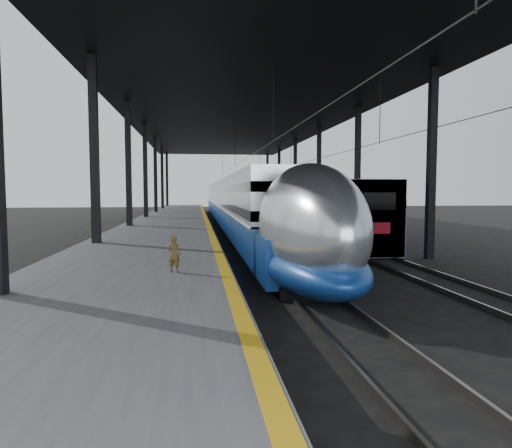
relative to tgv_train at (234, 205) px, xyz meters
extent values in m
plane|color=black|center=(-2.00, -26.11, -1.99)|extent=(160.00, 160.00, 0.00)
cube|color=#4C4C4F|center=(-5.50, -6.11, -1.49)|extent=(6.00, 80.00, 1.00)
cube|color=gold|center=(-2.70, -6.11, -0.98)|extent=(0.30, 80.00, 0.01)
cube|color=slate|center=(-0.72, -6.11, -1.91)|extent=(0.08, 80.00, 0.16)
cube|color=slate|center=(0.72, -6.11, -1.91)|extent=(0.08, 80.00, 0.16)
cube|color=slate|center=(4.28, -6.11, -1.91)|extent=(0.08, 80.00, 0.16)
cube|color=slate|center=(5.72, -6.11, -1.91)|extent=(0.08, 80.00, 0.16)
cube|color=black|center=(-7.80, -21.11, 2.51)|extent=(0.35, 0.35, 9.00)
cube|color=black|center=(7.60, -21.11, 2.51)|extent=(0.35, 0.35, 9.00)
cube|color=black|center=(-7.80, -11.11, 2.51)|extent=(0.35, 0.35, 9.00)
cube|color=black|center=(7.60, -11.11, 2.51)|extent=(0.35, 0.35, 9.00)
cube|color=black|center=(-7.80, -1.11, 2.51)|extent=(0.35, 0.35, 9.00)
cube|color=black|center=(7.60, -1.11, 2.51)|extent=(0.35, 0.35, 9.00)
cube|color=black|center=(-7.80, 8.89, 2.51)|extent=(0.35, 0.35, 9.00)
cube|color=black|center=(7.60, 8.89, 2.51)|extent=(0.35, 0.35, 9.00)
cube|color=black|center=(-7.80, 18.89, 2.51)|extent=(0.35, 0.35, 9.00)
cube|color=black|center=(7.60, 18.89, 2.51)|extent=(0.35, 0.35, 9.00)
cube|color=black|center=(-7.80, 28.89, 2.51)|extent=(0.35, 0.35, 9.00)
cube|color=black|center=(7.60, 28.89, 2.51)|extent=(0.35, 0.35, 9.00)
cube|color=black|center=(-0.10, -6.11, 7.26)|extent=(18.00, 75.00, 0.45)
cylinder|color=slate|center=(0.00, -6.11, 3.51)|extent=(0.03, 74.00, 0.03)
cylinder|color=slate|center=(5.00, -6.11, 3.51)|extent=(0.03, 74.00, 0.03)
cube|color=silver|center=(0.00, 4.02, 0.29)|extent=(2.87, 57.00, 3.96)
cube|color=navy|center=(0.00, 2.52, -0.95)|extent=(2.95, 62.00, 1.53)
cube|color=silver|center=(0.00, 4.02, -0.16)|extent=(2.97, 57.00, 0.10)
cube|color=black|center=(0.00, 4.02, 1.42)|extent=(2.91, 57.00, 0.42)
cube|color=black|center=(0.00, 4.02, 0.29)|extent=(2.91, 57.00, 0.42)
ellipsoid|color=silver|center=(0.00, -27.48, 0.14)|extent=(2.87, 8.40, 3.96)
ellipsoid|color=navy|center=(0.00, -27.48, -1.00)|extent=(2.95, 8.40, 1.68)
ellipsoid|color=black|center=(0.00, -30.08, 0.93)|extent=(1.48, 2.20, 0.89)
cube|color=black|center=(0.00, -27.48, -1.79)|extent=(2.18, 2.60, 0.40)
cube|color=black|center=(0.00, -5.48, -1.79)|extent=(2.18, 2.60, 0.40)
cube|color=navy|center=(5.00, -12.15, -0.05)|extent=(2.71, 18.00, 3.68)
cube|color=gray|center=(5.00, -20.55, -0.05)|extent=(2.76, 1.20, 3.73)
cube|color=black|center=(5.00, -21.17, 0.77)|extent=(1.65, 0.06, 0.82)
cube|color=maroon|center=(5.00, -21.17, -0.49)|extent=(1.16, 0.06, 0.53)
cube|color=gray|center=(5.00, 6.85, -0.05)|extent=(2.71, 18.00, 3.68)
cube|color=gray|center=(5.00, 25.85, -0.05)|extent=(2.71, 18.00, 3.68)
cube|color=black|center=(5.00, -18.15, -1.81)|extent=(2.13, 2.40, 0.36)
cube|color=black|center=(5.00, 3.85, -1.81)|extent=(2.13, 2.40, 0.36)
imported|color=#533F1B|center=(-4.11, -28.92, -0.49)|extent=(0.42, 0.34, 1.00)
camera|label=1|loc=(-3.49, -41.57, 1.25)|focal=32.00mm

